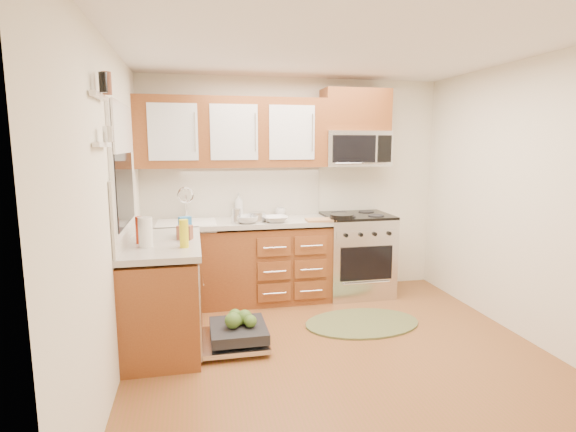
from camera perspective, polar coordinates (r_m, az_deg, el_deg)
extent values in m
plane|color=brown|center=(4.01, 6.43, -16.84)|extent=(3.50, 3.50, 0.00)
plane|color=white|center=(3.68, 7.17, 20.75)|extent=(3.50, 3.50, 0.00)
cube|color=white|center=(5.32, 0.74, 3.71)|extent=(3.50, 0.04, 2.50)
cube|color=white|center=(2.09, 22.34, -5.51)|extent=(3.50, 0.04, 2.50)
cube|color=white|center=(3.50, -21.46, 0.23)|extent=(0.04, 3.50, 2.50)
cube|color=white|center=(4.52, 28.33, 1.63)|extent=(0.04, 3.50, 2.50)
cube|color=brown|center=(5.06, -6.60, -6.14)|extent=(2.05, 0.60, 0.85)
cube|color=brown|center=(4.17, -15.48, -9.79)|extent=(0.60, 1.25, 0.85)
cube|color=#A29F94|center=(4.95, -6.69, -0.85)|extent=(2.07, 0.64, 0.05)
cube|color=#A29F94|center=(4.04, -15.63, -3.40)|extent=(0.64, 1.27, 0.05)
cube|color=beige|center=(5.20, -7.05, 3.07)|extent=(2.05, 0.02, 0.57)
cube|color=beige|center=(4.02, -20.01, 0.81)|extent=(0.02, 1.25, 0.57)
cube|color=brown|center=(5.33, 8.53, 13.14)|extent=(0.76, 0.35, 0.47)
cube|color=white|center=(3.96, -20.24, 10.41)|extent=(0.02, 0.96, 0.40)
cube|color=white|center=(3.13, -22.85, 13.86)|extent=(0.04, 0.40, 0.03)
cube|color=white|center=(3.12, -22.50, 8.38)|extent=(0.04, 0.40, 0.03)
cylinder|color=black|center=(4.92, 6.82, -0.04)|extent=(0.33, 0.33, 0.05)
cylinder|color=silver|center=(4.82, -3.91, -0.13)|extent=(0.20, 0.20, 0.11)
cube|color=#A8744C|center=(4.90, 4.15, -0.50)|extent=(0.33, 0.22, 0.02)
cylinder|color=silver|center=(4.75, -6.62, -0.02)|extent=(0.10, 0.10, 0.16)
cylinder|color=white|center=(3.82, -17.64, -1.97)|extent=(0.13, 0.13, 0.24)
cylinder|color=yellow|center=(3.72, -13.07, -2.18)|extent=(0.09, 0.09, 0.23)
cylinder|color=red|center=(3.97, -18.36, -1.71)|extent=(0.08, 0.08, 0.23)
cube|color=brown|center=(4.04, -12.97, -2.05)|extent=(0.14, 0.12, 0.12)
cube|color=#2874BC|center=(4.22, -12.94, -1.25)|extent=(0.12, 0.10, 0.17)
imported|color=#999999|center=(4.81, -1.59, -0.40)|extent=(0.28, 0.28, 0.06)
imported|color=#999999|center=(4.76, -5.21, -0.44)|extent=(0.27, 0.27, 0.08)
imported|color=#999999|center=(5.22, -0.97, 0.53)|extent=(0.16, 0.16, 0.09)
imported|color=#999999|center=(5.16, -6.28, 1.41)|extent=(0.13, 0.13, 0.28)
imported|color=#999999|center=(4.13, -17.82, -1.69)|extent=(0.10, 0.10, 0.17)
imported|color=#999999|center=(4.16, -13.09, -1.53)|extent=(0.14, 0.14, 0.15)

